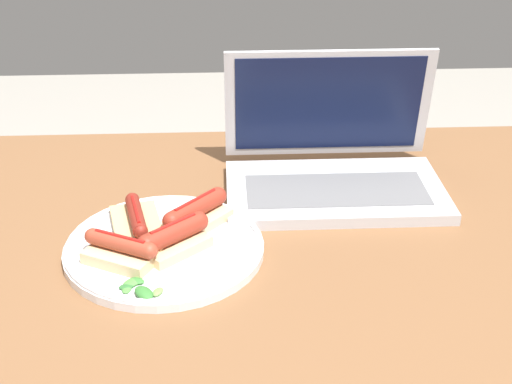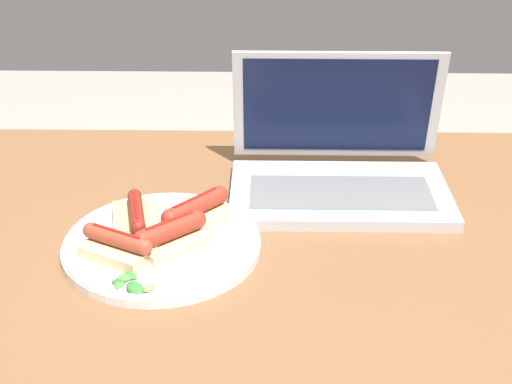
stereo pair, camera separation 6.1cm
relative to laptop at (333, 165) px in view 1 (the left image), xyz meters
The scene contains 8 objects.
desk 0.23m from the laptop, 132.09° to the right, with size 1.33×0.77×0.75m.
laptop is the anchor object (origin of this frame).
plate 0.32m from the laptop, 144.66° to the right, with size 0.28×0.28×0.02m.
sausage_toast_left 0.32m from the laptop, 140.98° to the right, with size 0.11×0.10×0.04m.
sausage_toast_middle 0.33m from the laptop, 154.71° to the right, with size 0.09×0.13×0.04m.
sausage_toast_right 0.39m from the laptop, 144.64° to the right, with size 0.11×0.09×0.04m.
sausage_toast_extra 0.26m from the laptop, 148.81° to the right, with size 0.11×0.11×0.04m.
salad_pile 0.41m from the laptop, 134.06° to the right, with size 0.06×0.06×0.01m.
Camera 1 is at (-0.04, -0.88, 1.30)m, focal length 50.00 mm.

